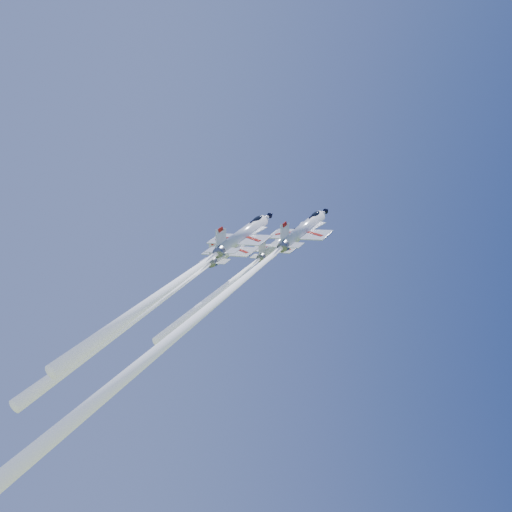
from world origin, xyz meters
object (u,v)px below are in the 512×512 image
object	(u,v)px
jet_lead	(242,273)
jet_slot	(192,271)
jet_left	(173,291)
jet_right	(217,301)

from	to	relation	value
jet_lead	jet_slot	size ratio (longest dim) A/B	0.83
jet_left	jet_right	size ratio (longest dim) A/B	0.75
jet_right	jet_lead	bearing A→B (deg)	110.26
jet_lead	jet_slot	world-z (taller)	jet_lead
jet_lead	jet_left	distance (m)	12.72
jet_left	jet_slot	distance (m)	7.71
jet_left	jet_right	xyz separation A→B (m)	(4.29, -12.63, -3.93)
jet_lead	jet_left	bearing A→B (deg)	-126.13
jet_lead	jet_right	bearing A→B (deg)	-69.74
jet_lead	jet_left	size ratio (longest dim) A/B	0.74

